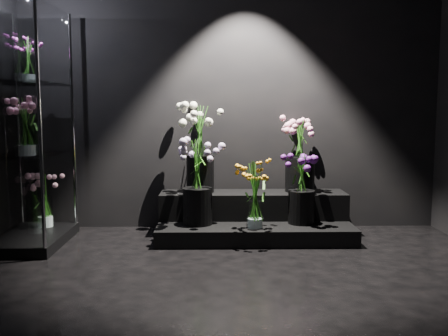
{
  "coord_description": "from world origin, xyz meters",
  "views": [
    {
      "loc": [
        -0.13,
        -2.82,
        1.15
      ],
      "look_at": [
        -0.07,
        1.2,
        0.68
      ],
      "focal_mm": 40.0,
      "sensor_mm": 36.0,
      "label": 1
    }
  ],
  "objects": [
    {
      "name": "floor",
      "position": [
        0.0,
        0.0,
        0.0
      ],
      "size": [
        4.0,
        4.0,
        0.0
      ],
      "primitive_type": "plane",
      "color": "black",
      "rests_on": "ground"
    },
    {
      "name": "wall_back",
      "position": [
        0.0,
        2.0,
        1.4
      ],
      "size": [
        4.0,
        0.0,
        4.0
      ],
      "primitive_type": "plane",
      "rotation": [
        1.57,
        0.0,
        0.0
      ],
      "color": "black",
      "rests_on": "floor"
    },
    {
      "name": "display_riser",
      "position": [
        0.21,
        1.66,
        0.16
      ],
      "size": [
        1.72,
        0.76,
        0.38
      ],
      "color": "black",
      "rests_on": "floor"
    },
    {
      "name": "display_case",
      "position": [
        -1.71,
        1.37,
        1.0
      ],
      "size": [
        0.55,
        0.91,
        2.0
      ],
      "color": "black",
      "rests_on": "floor"
    },
    {
      "name": "bouquet_orange_bells",
      "position": [
        0.19,
        1.34,
        0.43
      ],
      "size": [
        0.28,
        0.28,
        0.57
      ],
      "rotation": [
        0.0,
        0.0,
        -0.09
      ],
      "color": "white",
      "rests_on": "display_riser"
    },
    {
      "name": "bouquet_lilac",
      "position": [
        -0.3,
        1.48,
        0.55
      ],
      "size": [
        0.41,
        0.41,
        0.73
      ],
      "rotation": [
        0.0,
        0.0,
        0.18
      ],
      "color": "black",
      "rests_on": "display_riser"
    },
    {
      "name": "bouquet_purple",
      "position": [
        0.62,
        1.5,
        0.49
      ],
      "size": [
        0.38,
        0.38,
        0.61
      ],
      "rotation": [
        0.0,
        0.0,
        -0.19
      ],
      "color": "black",
      "rests_on": "display_riser"
    },
    {
      "name": "bouquet_cream_roses",
      "position": [
        -0.28,
        1.78,
        0.84
      ],
      "size": [
        0.5,
        0.5,
        0.79
      ],
      "rotation": [
        0.0,
        0.0,
        0.39
      ],
      "color": "black",
      "rests_on": "display_riser"
    },
    {
      "name": "bouquet_pink_roses",
      "position": [
        0.65,
        1.79,
        0.76
      ],
      "size": [
        0.37,
        0.37,
        0.67
      ],
      "rotation": [
        0.0,
        0.0,
        0.04
      ],
      "color": "black",
      "rests_on": "display_riser"
    },
    {
      "name": "bouquet_case_pink",
      "position": [
        -1.65,
        1.18,
        1.02
      ],
      "size": [
        0.3,
        0.3,
        0.46
      ],
      "rotation": [
        0.0,
        0.0,
        -0.01
      ],
      "color": "white",
      "rests_on": "display_case"
    },
    {
      "name": "bouquet_case_magenta",
      "position": [
        -1.72,
        1.48,
        1.57
      ],
      "size": [
        0.28,
        0.28,
        0.38
      ],
      "rotation": [
        0.0,
        0.0,
        0.26
      ],
      "color": "white",
      "rests_on": "display_case"
    },
    {
      "name": "bouquet_case_base_pink",
      "position": [
        -1.68,
        1.62,
        0.35
      ],
      "size": [
        0.4,
        0.4,
        0.49
      ],
      "rotation": [
        0.0,
        0.0,
        0.43
      ],
      "color": "white",
      "rests_on": "display_case"
    }
  ]
}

